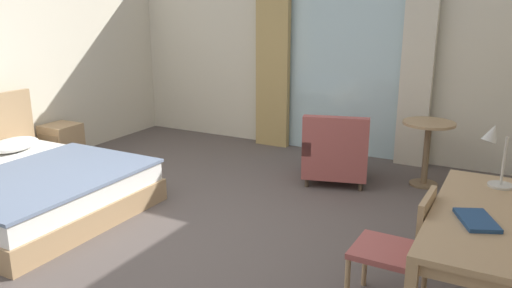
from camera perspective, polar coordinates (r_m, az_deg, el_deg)
ground at (r=4.55m, az=-9.97°, el=-11.22°), size 6.22×7.22×0.10m
wall_back at (r=7.03m, az=6.65°, el=9.61°), size 5.82×0.12×2.51m
balcony_glass_door at (r=6.83m, az=9.72°, el=8.04°), size 1.51×0.02×2.21m
curtain_panel_left at (r=7.09m, az=1.92°, el=9.29°), size 0.49×0.10×2.40m
curtain_panel_right at (r=6.48m, az=17.74°, el=7.95°), size 0.38×0.10×2.40m
bed at (r=5.49m, az=-25.07°, el=-4.45°), size 2.06×1.87×1.01m
nightstand at (r=6.89m, az=-21.06°, el=0.03°), size 0.40×0.41×0.51m
writing_desk at (r=3.39m, az=24.15°, el=-8.49°), size 0.59×1.53×0.78m
desk_chair at (r=3.46m, az=16.16°, el=-11.01°), size 0.47×0.43×0.85m
desk_lamp at (r=3.71m, az=25.38°, el=-0.40°), size 0.24×0.24×0.47m
closed_book at (r=3.19m, az=23.66°, el=-7.88°), size 0.29×0.35×0.02m
armchair_by_window at (r=5.81m, az=9.00°, el=-1.15°), size 0.88×0.88×0.81m
round_cafe_table at (r=5.88m, az=18.80°, el=0.45°), size 0.56×0.56×0.73m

